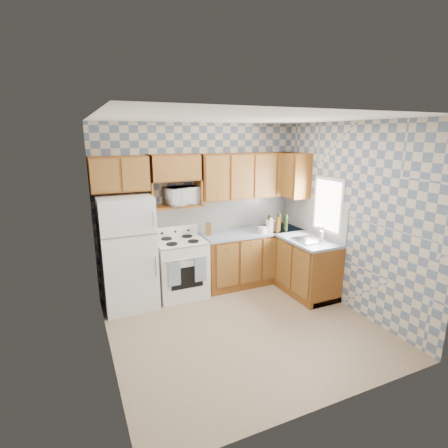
{
  "coord_description": "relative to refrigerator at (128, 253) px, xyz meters",
  "views": [
    {
      "loc": [
        -1.96,
        -3.75,
        2.51
      ],
      "look_at": [
        0.05,
        0.75,
        1.25
      ],
      "focal_mm": 28.0,
      "sensor_mm": 36.0,
      "label": 1
    }
  ],
  "objects": [
    {
      "name": "floor",
      "position": [
        1.27,
        -1.25,
        -0.84
      ],
      "size": [
        3.4,
        3.4,
        0.0
      ],
      "primitive_type": "plane",
      "color": "#816D52",
      "rests_on": "ground"
    },
    {
      "name": "back_wall",
      "position": [
        1.27,
        0.35,
        0.51
      ],
      "size": [
        3.4,
        0.02,
        2.7
      ],
      "primitive_type": "cube",
      "color": "slate",
      "rests_on": "ground"
    },
    {
      "name": "right_wall",
      "position": [
        2.97,
        -1.25,
        0.51
      ],
      "size": [
        0.02,
        3.2,
        2.7
      ],
      "primitive_type": "cube",
      "color": "slate",
      "rests_on": "ground"
    },
    {
      "name": "backsplash_back",
      "position": [
        1.68,
        0.34,
        0.36
      ],
      "size": [
        2.6,
        0.02,
        0.56
      ],
      "primitive_type": "cube",
      "color": "white",
      "rests_on": "back_wall"
    },
    {
      "name": "backsplash_right",
      "position": [
        2.96,
        -0.45,
        0.36
      ],
      "size": [
        0.02,
        1.6,
        0.56
      ],
      "primitive_type": "cube",
      "color": "white",
      "rests_on": "right_wall"
    },
    {
      "name": "refrigerator",
      "position": [
        0.0,
        0.0,
        0.0
      ],
      "size": [
        0.75,
        0.7,
        1.68
      ],
      "primitive_type": "cube",
      "color": "white",
      "rests_on": "floor"
    },
    {
      "name": "stove_body",
      "position": [
        0.8,
        0.03,
        -0.39
      ],
      "size": [
        0.76,
        0.65,
        0.9
      ],
      "primitive_type": "cube",
      "color": "white",
      "rests_on": "floor"
    },
    {
      "name": "cooktop",
      "position": [
        0.8,
        0.03,
        0.07
      ],
      "size": [
        0.76,
        0.65,
        0.02
      ],
      "primitive_type": "cube",
      "color": "silver",
      "rests_on": "stove_body"
    },
    {
      "name": "backguard",
      "position": [
        0.8,
        0.3,
        0.16
      ],
      "size": [
        0.76,
        0.08,
        0.17
      ],
      "primitive_type": "cube",
      "color": "white",
      "rests_on": "cooktop"
    },
    {
      "name": "dish_towel_left",
      "position": [
        0.6,
        -0.32,
        -0.31
      ],
      "size": [
        0.19,
        0.02,
        0.39
      ],
      "primitive_type": "cube",
      "color": "navy",
      "rests_on": "stove_body"
    },
    {
      "name": "dish_towel_right",
      "position": [
        1.02,
        -0.32,
        -0.31
      ],
      "size": [
        0.19,
        0.02,
        0.39
      ],
      "primitive_type": "cube",
      "color": "navy",
      "rests_on": "stove_body"
    },
    {
      "name": "base_cabinets_back",
      "position": [
        2.1,
        0.05,
        -0.4
      ],
      "size": [
        1.75,
        0.6,
        0.88
      ],
      "primitive_type": "cube",
      "color": "brown",
      "rests_on": "floor"
    },
    {
      "name": "base_cabinets_right",
      "position": [
        2.67,
        -0.45,
        -0.4
      ],
      "size": [
        0.6,
        1.6,
        0.88
      ],
      "primitive_type": "cube",
      "color": "brown",
      "rests_on": "floor"
    },
    {
      "name": "countertop_back",
      "position": [
        2.1,
        0.05,
        0.06
      ],
      "size": [
        1.77,
        0.63,
        0.04
      ],
      "primitive_type": "cube",
      "color": "gray",
      "rests_on": "base_cabinets_back"
    },
    {
      "name": "countertop_right",
      "position": [
        2.67,
        -0.45,
        0.06
      ],
      "size": [
        0.63,
        1.6,
        0.04
      ],
      "primitive_type": "cube",
      "color": "gray",
      "rests_on": "base_cabinets_right"
    },
    {
      "name": "upper_cabinets_back",
      "position": [
        2.1,
        0.19,
        1.01
      ],
      "size": [
        1.75,
        0.33,
        0.74
      ],
      "primitive_type": "cube",
      "color": "brown",
      "rests_on": "back_wall"
    },
    {
      "name": "upper_cabinets_fridge",
      "position": [
        -0.02,
        0.19,
        1.13
      ],
      "size": [
        0.82,
        0.33,
        0.5
      ],
      "primitive_type": "cube",
      "color": "brown",
      "rests_on": "back_wall"
    },
    {
      "name": "upper_cabinets_right",
      "position": [
        2.81,
        0.0,
        1.01
      ],
      "size": [
        0.33,
        0.7,
        0.74
      ],
      "primitive_type": "cube",
      "color": "brown",
      "rests_on": "right_wall"
    },
    {
      "name": "microwave_shelf",
      "position": [
        0.8,
        0.19,
        0.6
      ],
      "size": [
        0.8,
        0.33,
        0.03
      ],
      "primitive_type": "cube",
      "color": "brown",
      "rests_on": "back_wall"
    },
    {
      "name": "microwave",
      "position": [
        0.91,
        0.19,
        0.75
      ],
      "size": [
        0.57,
        0.45,
        0.28
      ],
      "primitive_type": "imported",
      "rotation": [
        0.0,
        0.0,
        0.24
      ],
      "color": "white",
      "rests_on": "microwave_shelf"
    },
    {
      "name": "sink",
      "position": [
        2.67,
        -0.8,
        0.09
      ],
      "size": [
        0.48,
        0.4,
        0.03
      ],
      "primitive_type": "cube",
      "color": "#B7B7BC",
      "rests_on": "countertop_right"
    },
    {
      "name": "window",
      "position": [
        2.96,
        -0.8,
        0.61
      ],
      "size": [
        0.02,
        0.66,
        0.86
      ],
      "primitive_type": "cube",
      "color": "white",
      "rests_on": "right_wall"
    },
    {
      "name": "bottle_0",
      "position": [
        2.5,
        -0.15,
        0.23
      ],
      "size": [
        0.07,
        0.07,
        0.3
      ],
      "primitive_type": "cylinder",
      "color": "black",
      "rests_on": "countertop_back"
    },
    {
      "name": "bottle_1",
      "position": [
        2.6,
        -0.21,
        0.22
      ],
      "size": [
        0.07,
        0.07,
        0.28
      ],
      "primitive_type": "cylinder",
      "color": "black",
      "rests_on": "countertop_back"
    },
    {
      "name": "bottle_2",
      "position": [
        2.65,
        -0.11,
        0.21
      ],
      "size": [
        0.07,
        0.07,
        0.26
      ],
      "primitive_type": "cylinder",
      "color": "#603008",
      "rests_on": "countertop_back"
    },
    {
      "name": "bottle_3",
      "position": [
        2.43,
        -0.21,
        0.2
      ],
      "size": [
        0.07,
        0.07,
        0.24
      ],
      "primitive_type": "cylinder",
      "color": "#603008",
      "rests_on": "countertop_back"
    },
    {
      "name": "bottle_4",
      "position": [
        2.35,
        -0.09,
        0.21
      ],
      "size": [
        0.07,
        0.07,
        0.27
      ],
      "primitive_type": "cylinder",
      "color": "black",
      "rests_on": "countertop_back"
    },
    {
      "name": "knife_block",
      "position": [
        1.32,
        0.12,
        0.18
      ],
      "size": [
        0.12,
        0.12,
        0.2
      ],
      "primitive_type": "cube",
      "rotation": [
        0.0,
        0.0,
        -0.36
      ],
      "color": "brown",
      "rests_on": "countertop_back"
    },
    {
      "name": "electric_kettle",
      "position": [
        2.36,
        -0.1,
        0.18
      ],
      "size": [
        0.15,
        0.15,
        0.19
      ],
      "primitive_type": "cylinder",
      "color": "white",
      "rests_on": "countertop_back"
    },
    {
      "name": "food_containers",
      "position": [
        2.19,
        -0.13,
        0.13
      ],
      "size": [
        0.16,
        0.16,
        0.1
      ],
      "primitive_type": null,
      "color": "beige",
      "rests_on": "countertop_back"
    },
    {
      "name": "soap_bottle",
      "position": [
        2.77,
        -0.92,
        0.17
      ],
      "size": [
        0.06,
        0.06,
        0.17
      ],
      "primitive_type": "cylinder",
      "color": "beige",
      "rests_on": "countertop_right"
    }
  ]
}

